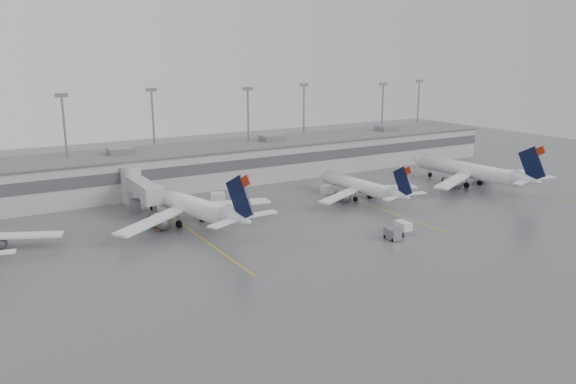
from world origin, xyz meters
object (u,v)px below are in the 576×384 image
jet_mid_left (188,204)px  jet_far_right (472,171)px  baggage_tug (403,229)px  jet_mid_right (361,186)px

jet_mid_left → jet_far_right: 63.11m
jet_far_right → jet_mid_left: bearing=171.6°
jet_mid_left → jet_far_right: bearing=-17.9°
jet_far_right → baggage_tug: jet_far_right is taller
jet_mid_right → jet_far_right: (27.83, -3.01, 0.65)m
jet_mid_left → jet_mid_right: (35.08, -2.06, -0.67)m
jet_mid_right → baggage_tug: (-7.85, -20.65, -1.93)m
jet_far_right → baggage_tug: (-35.68, -17.64, -2.58)m
jet_far_right → baggage_tug: 39.89m
jet_mid_left → jet_mid_right: size_ratio=1.23×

